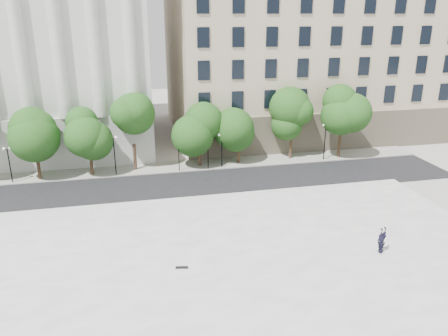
# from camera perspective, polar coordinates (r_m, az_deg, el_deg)

# --- Properties ---
(ground) EXTENTS (160.00, 160.00, 0.00)m
(ground) POSITION_cam_1_polar(r_m,az_deg,el_deg) (29.58, -1.34, -15.18)
(ground) COLOR #B3B1A9
(ground) RESTS_ON ground
(plaza) EXTENTS (44.00, 22.00, 0.45)m
(plaza) POSITION_cam_1_polar(r_m,az_deg,el_deg) (31.93, -2.40, -11.84)
(plaza) COLOR white
(plaza) RESTS_ON ground
(street) EXTENTS (60.00, 8.00, 0.02)m
(street) POSITION_cam_1_polar(r_m,az_deg,el_deg) (45.36, -5.71, -2.33)
(street) COLOR black
(street) RESTS_ON ground
(far_sidewalk) EXTENTS (60.00, 4.00, 0.12)m
(far_sidewalk) POSITION_cam_1_polar(r_m,az_deg,el_deg) (50.94, -6.53, 0.19)
(far_sidewalk) COLOR #B2AFA4
(far_sidewalk) RESTS_ON ground
(building_west) EXTENTS (31.50, 27.65, 25.60)m
(building_west) POSITION_cam_1_polar(r_m,az_deg,el_deg) (63.80, -24.38, 14.34)
(building_west) COLOR silver
(building_west) RESTS_ON ground
(building_east) EXTENTS (36.00, 26.15, 23.00)m
(building_east) POSITION_cam_1_polar(r_m,az_deg,el_deg) (67.65, 9.27, 14.49)
(building_east) COLOR #C6B797
(building_east) RESTS_ON ground
(traffic_light_west) EXTENTS (0.95, 1.66, 4.16)m
(traffic_light_west) POSITION_cam_1_polar(r_m,az_deg,el_deg) (48.28, -5.99, 3.60)
(traffic_light_west) COLOR black
(traffic_light_west) RESTS_ON ground
(traffic_light_east) EXTENTS (0.67, 1.79, 4.21)m
(traffic_light_east) POSITION_cam_1_polar(r_m,az_deg,el_deg) (48.72, -2.13, 3.90)
(traffic_light_east) COLOR black
(traffic_light_east) RESTS_ON ground
(person_lying) EXTENTS (1.19, 2.12, 0.54)m
(person_lying) POSITION_cam_1_polar(r_m,az_deg,el_deg) (34.09, 19.76, -9.95)
(person_lying) COLOR black
(person_lying) RESTS_ON plaza
(skateboard) EXTENTS (0.88, 0.37, 0.09)m
(skateboard) POSITION_cam_1_polar(r_m,az_deg,el_deg) (30.65, -5.53, -12.81)
(skateboard) COLOR black
(skateboard) RESTS_ON plaza
(street_trees) EXTENTS (44.89, 5.50, 7.95)m
(street_trees) POSITION_cam_1_polar(r_m,az_deg,el_deg) (49.01, -7.30, 5.50)
(street_trees) COLOR #382619
(street_trees) RESTS_ON ground
(lamp_posts) EXTENTS (36.00, 0.28, 4.56)m
(lamp_posts) POSITION_cam_1_polar(r_m,az_deg,el_deg) (48.74, -6.23, 2.88)
(lamp_posts) COLOR black
(lamp_posts) RESTS_ON ground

